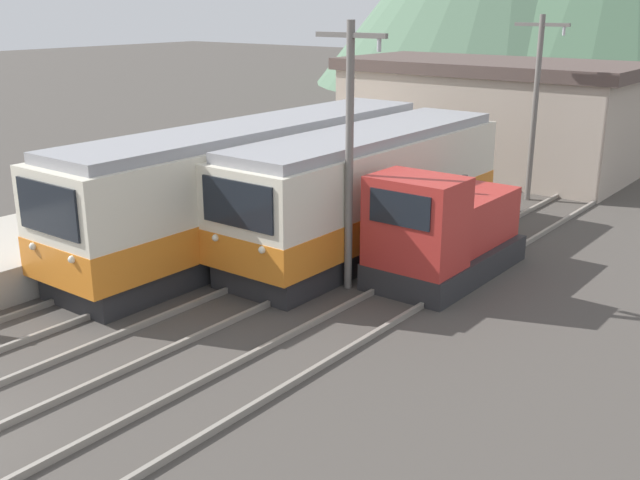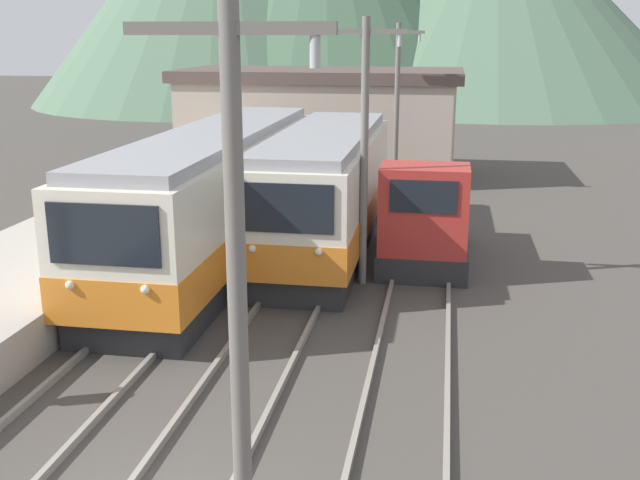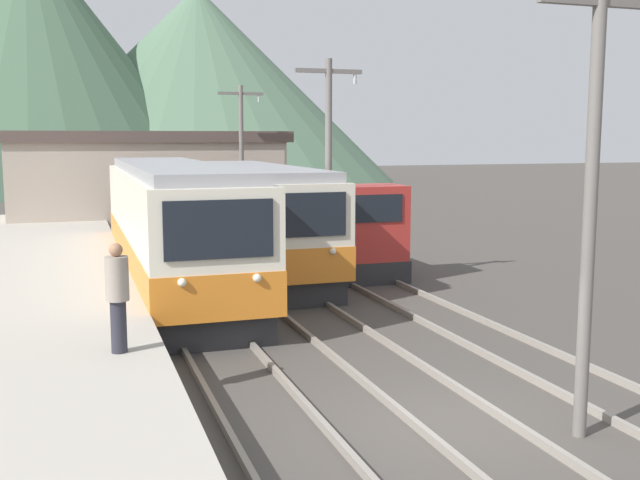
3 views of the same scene
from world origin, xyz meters
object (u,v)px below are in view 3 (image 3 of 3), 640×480
at_px(commuter_train_center, 254,224).
at_px(catenary_mast_far, 242,156).
at_px(catenary_mast_near, 591,194).
at_px(person_on_platform, 117,293).
at_px(shunting_locomotive, 350,237).
at_px(commuter_train_left, 174,232).
at_px(catenary_mast_mid, 329,165).

distance_m(commuter_train_center, catenary_mast_far, 8.83).
distance_m(commuter_train_center, catenary_mast_near, 14.81).
height_order(commuter_train_center, person_on_platform, commuter_train_center).
xyz_separation_m(shunting_locomotive, person_on_platform, (-7.95, -10.31, 0.73)).
bearing_deg(commuter_train_left, catenary_mast_far, 67.01).
distance_m(commuter_train_center, catenary_mast_mid, 3.96).
bearing_deg(catenary_mast_near, catenary_mast_mid, 90.00).
bearing_deg(commuter_train_center, person_on_platform, -113.93).
relative_size(catenary_mast_mid, person_on_platform, 3.67).
xyz_separation_m(catenary_mast_near, catenary_mast_far, (0.00, 23.07, 0.00)).
height_order(commuter_train_left, catenary_mast_far, catenary_mast_far).
bearing_deg(catenary_mast_far, commuter_train_center, -100.10).
height_order(commuter_train_center, catenary_mast_near, catenary_mast_near).
bearing_deg(catenary_mast_mid, commuter_train_left, 162.25).
relative_size(catenary_mast_near, catenary_mast_mid, 1.00).
xyz_separation_m(catenary_mast_near, catenary_mast_mid, (0.00, 11.53, 0.00)).
bearing_deg(shunting_locomotive, person_on_platform, -127.66).
bearing_deg(commuter_train_center, catenary_mast_far, 79.90).
bearing_deg(catenary_mast_near, commuter_train_left, 108.45).
height_order(commuter_train_left, commuter_train_center, commuter_train_left).
bearing_deg(catenary_mast_mid, catenary_mast_far, 90.00).
xyz_separation_m(shunting_locomotive, catenary_mast_near, (-1.49, -13.74, 2.45)).
relative_size(catenary_mast_mid, catenary_mast_far, 1.00).
distance_m(catenary_mast_mid, person_on_platform, 10.50).
xyz_separation_m(catenary_mast_mid, catenary_mast_far, (0.00, 11.53, 0.00)).
bearing_deg(catenary_mast_near, catenary_mast_far, 90.00).
relative_size(shunting_locomotive, catenary_mast_mid, 0.75).
xyz_separation_m(commuter_train_left, catenary_mast_far, (4.31, 10.16, 1.93)).
bearing_deg(catenary_mast_mid, catenary_mast_near, -90.00).
relative_size(shunting_locomotive, catenary_mast_far, 0.75).
distance_m(catenary_mast_near, catenary_mast_mid, 11.53).
relative_size(commuter_train_center, catenary_mast_far, 1.67).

